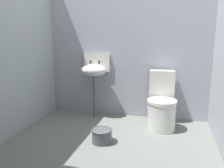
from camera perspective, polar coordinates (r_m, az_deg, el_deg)
ground_plane at (r=2.79m, az=-1.56°, el=-16.30°), size 2.91×2.73×0.08m
wall_back at (r=3.64m, az=3.72°, el=11.11°), size 2.91×0.10×2.45m
wall_left at (r=3.16m, az=-24.86°, el=9.91°), size 0.10×2.53×2.45m
toilet_near_wall at (r=3.31m, az=12.14°, el=-5.11°), size 0.43×0.62×0.78m
sink at (r=3.59m, az=-4.40°, el=3.53°), size 0.42×0.35×0.99m
bucket at (r=2.87m, az=-2.52°, el=-12.58°), size 0.26×0.26×0.17m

